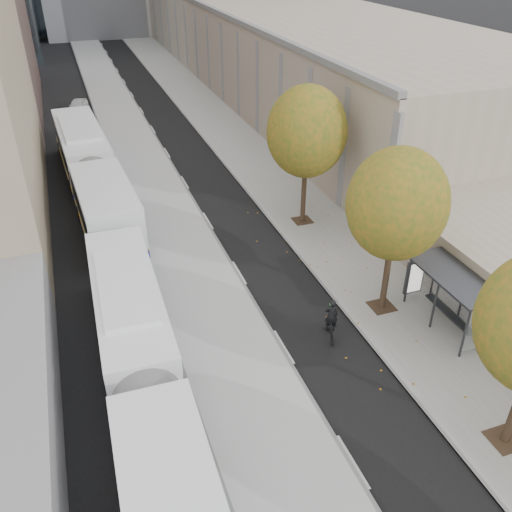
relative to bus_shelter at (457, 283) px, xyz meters
name	(u,v)px	position (x,y,z in m)	size (l,w,h in m)	color
bus_platform	(140,160)	(-9.56, 24.04, -2.11)	(4.25, 150.00, 0.15)	#B5B5B5
sidewalk	(242,148)	(-1.56, 24.04, -2.15)	(4.75, 150.00, 0.08)	gray
building_tan	(255,30)	(9.81, 53.04, 1.81)	(18.00, 92.00, 8.00)	gray
bus_shelter	(457,283)	(0.00, 0.00, 0.00)	(1.90, 4.40, 2.53)	#383A3F
tree_c	(397,205)	(-2.09, 2.04, 3.06)	(4.20, 4.20, 7.28)	#302616
tree_d	(307,132)	(-2.09, 11.04, 3.28)	(4.40, 4.40, 7.60)	#302616
bus_near	(143,376)	(-13.26, -0.44, -0.61)	(2.89, 17.42, 2.90)	white
bus_far	(91,170)	(-13.30, 18.89, -0.43)	(3.80, 19.40, 3.21)	white
cyclist	(331,324)	(-5.29, 0.93, -1.45)	(0.82, 1.61, 1.98)	black
distant_car	(78,106)	(-13.01, 38.48, -1.60)	(1.39, 3.45, 1.17)	silver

